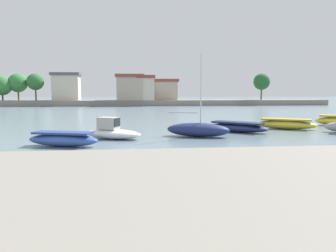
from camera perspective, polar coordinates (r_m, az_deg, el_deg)
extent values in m
ellipsoid|color=#3856A8|center=(21.63, -18.24, -2.40)|extent=(4.94, 2.65, 0.80)
cube|color=navy|center=(21.56, -18.28, -1.17)|extent=(3.97, 2.18, 0.14)
ellipsoid|color=white|center=(24.14, -9.76, -1.41)|extent=(4.75, 3.39, 0.72)
cube|color=#BCB2A3|center=(24.23, -10.60, 0.51)|extent=(1.71, 1.53, 0.88)
cube|color=black|center=(23.89, -9.13, 0.67)|extent=(0.46, 0.89, 0.62)
ellipsoid|color=navy|center=(24.92, 5.37, -0.69)|extent=(5.22, 3.42, 1.09)
cylinder|color=silver|center=(24.71, 5.91, 6.78)|extent=(0.10, 0.10, 5.40)
cylinder|color=#B7B7BC|center=(25.03, 2.70, 2.41)|extent=(2.26, 0.95, 0.08)
ellipsoid|color=navy|center=(28.45, 12.29, -0.31)|extent=(5.28, 4.77, 0.73)
cube|color=#161E41|center=(28.41, 12.31, 0.57)|extent=(4.26, 3.87, 0.15)
ellipsoid|color=yellow|center=(31.95, 20.31, 0.24)|extent=(5.63, 4.16, 0.83)
cube|color=#A8952A|center=(31.91, 20.34, 1.11)|extent=(4.53, 3.38, 0.14)
cube|color=gray|center=(80.60, -10.19, 4.09)|extent=(110.06, 7.44, 1.37)
cube|color=beige|center=(82.70, -17.70, 6.50)|extent=(6.26, 4.15, 6.00)
cube|color=#565156|center=(82.81, -17.78, 8.82)|extent=(6.88, 4.57, 0.70)
cube|color=#B2A38E|center=(79.46, -6.82, 6.63)|extent=(6.26, 5.75, 5.60)
cube|color=brown|center=(79.55, -6.85, 8.90)|extent=(6.89, 6.33, 0.70)
cube|color=beige|center=(79.48, -4.06, 6.57)|extent=(4.16, 5.33, 5.35)
cube|color=brown|center=(79.56, -4.08, 8.75)|extent=(4.58, 5.87, 0.70)
cube|color=#B2A38E|center=(81.71, -0.65, 6.30)|extent=(6.34, 4.05, 4.56)
cube|color=brown|center=(81.76, -0.66, 8.14)|extent=(6.97, 4.46, 0.70)
cylinder|color=brown|center=(85.89, -25.17, 4.98)|extent=(0.36, 0.36, 2.38)
sphere|color=#387A3D|center=(85.91, -25.26, 6.99)|extent=(4.58, 4.58, 4.58)
cylinder|color=brown|center=(81.45, -6.34, 5.39)|extent=(0.36, 0.36, 2.08)
sphere|color=#235B2D|center=(81.46, -6.36, 7.08)|extent=(3.42, 3.42, 3.42)
cylinder|color=brown|center=(86.03, -27.46, 4.64)|extent=(0.36, 0.36, 1.69)
sphere|color=#387A3D|center=(86.03, -27.55, 6.43)|extent=(4.59, 4.59, 4.59)
cylinder|color=brown|center=(85.28, 16.34, 5.50)|extent=(0.36, 0.36, 2.93)
sphere|color=#235B2D|center=(85.32, 16.40, 7.60)|extent=(4.15, 4.15, 4.15)
cylinder|color=brown|center=(83.99, -22.55, 5.24)|extent=(0.36, 0.36, 2.85)
sphere|color=#2D6B33|center=(84.01, -22.64, 7.31)|extent=(4.03, 4.03, 4.03)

